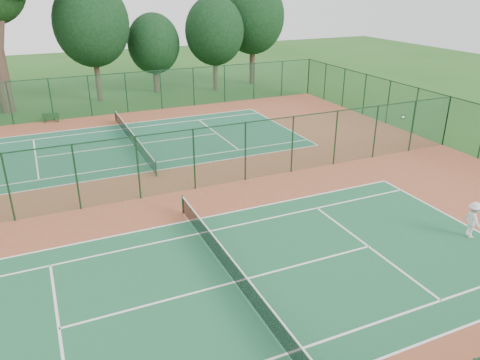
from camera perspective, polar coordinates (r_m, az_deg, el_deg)
name	(u,v)px	position (r m, az deg, el deg)	size (l,w,h in m)	color
ground	(169,193)	(25.87, -8.68, -1.62)	(120.00, 120.00, 0.00)	#235219
red_pad	(169,193)	(25.87, -8.68, -1.61)	(40.00, 36.00, 0.01)	brown
court_near	(234,282)	(18.44, -0.68, -12.35)	(23.77, 10.97, 0.01)	#1D5B38
court_far	(133,145)	(34.06, -12.91, 4.22)	(23.77, 10.97, 0.01)	#1C5A3E
fence_north	(108,94)	(42.18, -15.76, 10.02)	(40.00, 0.09, 3.50)	#18492B
fence_east	(446,121)	(35.68, 23.87, 6.61)	(0.09, 36.00, 3.50)	#194D2D
fence_divider	(167,163)	(25.19, -8.92, 2.02)	(40.00, 0.09, 3.50)	#184A2A
tennis_net_near	(234,271)	(18.14, -0.69, -10.99)	(0.10, 12.90, 0.97)	#14381F
tennis_net_far	(132,138)	(33.90, -12.99, 5.07)	(0.10, 12.90, 0.97)	#14371B
player_near	(473,220)	(23.43, 26.55, -4.35)	(1.10, 0.63, 1.70)	silver
bench	(51,117)	(41.55, -22.07, 7.09)	(1.34, 0.66, 0.80)	#133619
stray_ball_a	(202,193)	(25.64, -4.64, -1.54)	(0.07, 0.07, 0.07)	yellow
stray_ball_b	(250,180)	(27.10, 1.22, -0.06)	(0.07, 0.07, 0.07)	#C0D331
stray_ball_c	(126,206)	(24.73, -13.77, -3.15)	(0.07, 0.07, 0.07)	#C0CF30
evergreen_row	(105,99)	(48.67, -16.19, 9.51)	(39.00, 5.00, 12.00)	black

